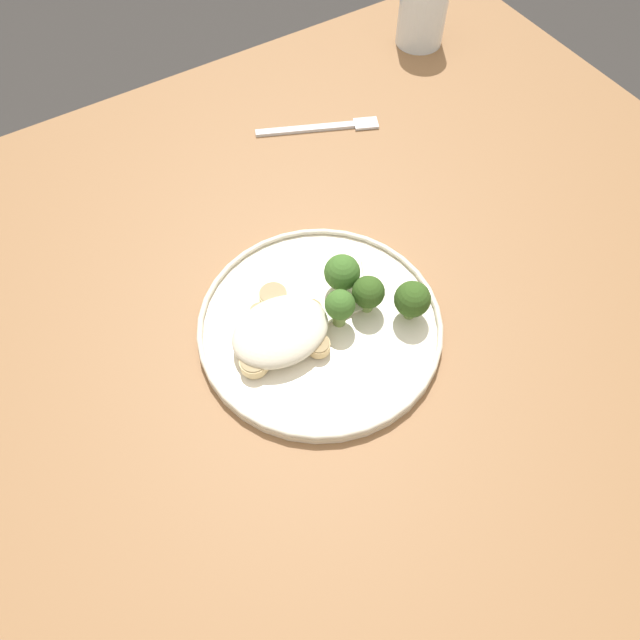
% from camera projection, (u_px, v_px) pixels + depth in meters
% --- Properties ---
extents(ground, '(6.00, 6.00, 0.00)m').
position_uv_depth(ground, '(292.00, 499.00, 1.35)').
color(ground, '#2D2B28').
extents(wooden_dining_table, '(1.40, 1.00, 0.74)m').
position_uv_depth(wooden_dining_table, '(273.00, 356.00, 0.79)').
color(wooden_dining_table, brown).
rests_on(wooden_dining_table, ground).
extents(dinner_plate, '(0.29, 0.29, 0.02)m').
position_uv_depth(dinner_plate, '(320.00, 325.00, 0.72)').
color(dinner_plate, beige).
rests_on(dinner_plate, wooden_dining_table).
extents(noodle_bed, '(0.12, 0.09, 0.04)m').
position_uv_depth(noodle_bed, '(283.00, 330.00, 0.69)').
color(noodle_bed, beige).
rests_on(noodle_bed, dinner_plate).
extents(seared_scallop_right_edge, '(0.03, 0.03, 0.01)m').
position_uv_depth(seared_scallop_right_edge, '(319.00, 346.00, 0.69)').
color(seared_scallop_right_edge, '#DBB77A').
rests_on(seared_scallop_right_edge, dinner_plate).
extents(seared_scallop_front_small, '(0.03, 0.03, 0.01)m').
position_uv_depth(seared_scallop_front_small, '(254.00, 363.00, 0.67)').
color(seared_scallop_front_small, '#E5C689').
rests_on(seared_scallop_front_small, dinner_plate).
extents(seared_scallop_left_edge, '(0.03, 0.03, 0.02)m').
position_uv_depth(seared_scallop_left_edge, '(282.00, 337.00, 0.69)').
color(seared_scallop_left_edge, '#DBB77A').
rests_on(seared_scallop_left_edge, dinner_plate).
extents(seared_scallop_tilted_round, '(0.03, 0.03, 0.01)m').
position_uv_depth(seared_scallop_tilted_round, '(260.00, 313.00, 0.71)').
color(seared_scallop_tilted_round, '#E5C689').
rests_on(seared_scallop_tilted_round, dinner_plate).
extents(seared_scallop_rear_pale, '(0.03, 0.03, 0.02)m').
position_uv_depth(seared_scallop_rear_pale, '(274.00, 321.00, 0.70)').
color(seared_scallop_rear_pale, '#DBB77A').
rests_on(seared_scallop_rear_pale, dinner_plate).
extents(seared_scallop_on_noodles, '(0.03, 0.03, 0.02)m').
position_uv_depth(seared_scallop_on_noodles, '(311.00, 311.00, 0.71)').
color(seared_scallop_on_noodles, '#DBB77A').
rests_on(seared_scallop_on_noodles, dinner_plate).
extents(seared_scallop_tiny_bay, '(0.03, 0.03, 0.02)m').
position_uv_depth(seared_scallop_tiny_bay, '(273.00, 297.00, 0.72)').
color(seared_scallop_tiny_bay, '#E5C689').
rests_on(seared_scallop_tiny_bay, dinner_plate).
extents(broccoli_floret_center_pile, '(0.04, 0.04, 0.06)m').
position_uv_depth(broccoli_floret_center_pile, '(342.00, 273.00, 0.71)').
color(broccoli_floret_center_pile, '#89A356').
rests_on(broccoli_floret_center_pile, dinner_plate).
extents(broccoli_floret_near_rim, '(0.04, 0.04, 0.05)m').
position_uv_depth(broccoli_floret_near_rim, '(368.00, 293.00, 0.70)').
color(broccoli_floret_near_rim, '#7A994C').
rests_on(broccoli_floret_near_rim, dinner_plate).
extents(broccoli_floret_front_edge, '(0.04, 0.04, 0.05)m').
position_uv_depth(broccoli_floret_front_edge, '(412.00, 300.00, 0.69)').
color(broccoli_floret_front_edge, '#7A994C').
rests_on(broccoli_floret_front_edge, dinner_plate).
extents(broccoli_floret_rear_charred, '(0.04, 0.04, 0.05)m').
position_uv_depth(broccoli_floret_rear_charred, '(340.00, 306.00, 0.69)').
color(broccoli_floret_rear_charred, '#7A994C').
rests_on(broccoli_floret_rear_charred, dinner_plate).
extents(onion_sliver_long_sliver, '(0.03, 0.05, 0.00)m').
position_uv_depth(onion_sliver_long_sliver, '(365.00, 274.00, 0.75)').
color(onion_sliver_long_sliver, silver).
rests_on(onion_sliver_long_sliver, dinner_plate).
extents(onion_sliver_curled_piece, '(0.06, 0.01, 0.00)m').
position_uv_depth(onion_sliver_curled_piece, '(347.00, 314.00, 0.72)').
color(onion_sliver_curled_piece, silver).
rests_on(onion_sliver_curled_piece, dinner_plate).
extents(water_glass, '(0.08, 0.08, 0.11)m').
position_uv_depth(water_glass, '(422.00, 15.00, 0.99)').
color(water_glass, silver).
rests_on(water_glass, wooden_dining_table).
extents(dinner_fork, '(0.18, 0.09, 0.00)m').
position_uv_depth(dinner_fork, '(322.00, 127.00, 0.91)').
color(dinner_fork, silver).
rests_on(dinner_fork, wooden_dining_table).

